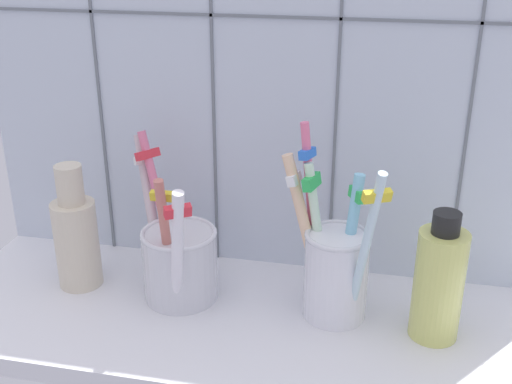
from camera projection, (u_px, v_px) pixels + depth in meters
counter_slab at (251, 325)px, 62.72cm from camera, size 64.00×22.00×2.00cm
tile_wall_back at (276, 83)px, 64.99cm from camera, size 64.00×2.20×45.00cm
toothbrush_cup_left at (178, 258)px, 64.10cm from camera, size 10.02×11.93×16.45cm
toothbrush_cup_right at (334, 266)px, 60.75cm from camera, size 10.38×9.16×18.96cm
ceramic_vase at (76, 236)px, 65.96cm from camera, size 4.55×4.55×13.48cm
soap_bottle at (439, 282)px, 57.51cm from camera, size 4.52×4.52×12.62cm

